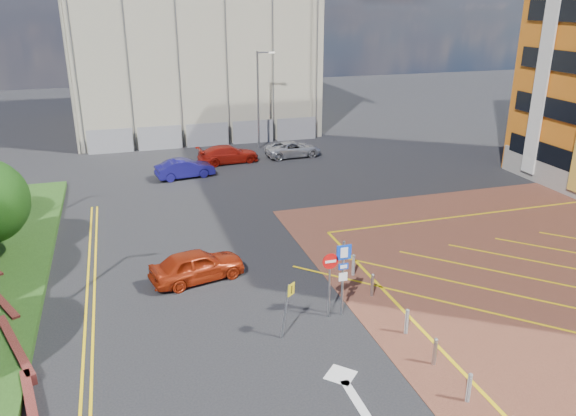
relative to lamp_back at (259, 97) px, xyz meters
name	(u,v)px	position (x,y,z in m)	size (l,w,h in m)	color
ground	(339,330)	(-4.08, -28.00, -4.36)	(140.00, 140.00, 0.00)	black
retaining_wall	(9,349)	(-15.88, -26.00, -4.16)	(6.06, 20.33, 0.40)	maroon
lamp_back	(259,97)	(0.00, 0.00, 0.00)	(1.53, 0.16, 8.00)	#9EA0A8
sign_cluster	(338,272)	(-3.78, -27.02, -2.41)	(1.17, 0.12, 3.20)	#9EA0A8
warning_sign	(287,304)	(-6.12, -27.91, -2.93)	(0.59, 0.38, 2.25)	#9EA0A8
bollard_row	(415,332)	(-1.78, -29.67, -3.89)	(0.14, 11.14, 0.90)	#9EA0A8
construction_building	(185,9)	(-4.08, 12.00, 6.64)	(21.20, 19.20, 22.00)	#A8A18A
construction_fence	(219,134)	(-3.08, 2.00, -3.36)	(21.60, 0.06, 2.00)	gray
car_red_left	(197,265)	(-8.62, -22.33, -3.64)	(1.70, 4.22, 1.44)	#A0280D
car_blue_back	(185,168)	(-7.15, -6.59, -3.69)	(1.43, 4.09, 1.35)	navy
car_red_back	(228,154)	(-3.45, -3.65, -3.68)	(1.91, 4.70, 1.36)	#A7190E
car_silver_back	(293,149)	(1.88, -3.40, -3.73)	(2.08, 4.50, 1.25)	#B3B4BA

